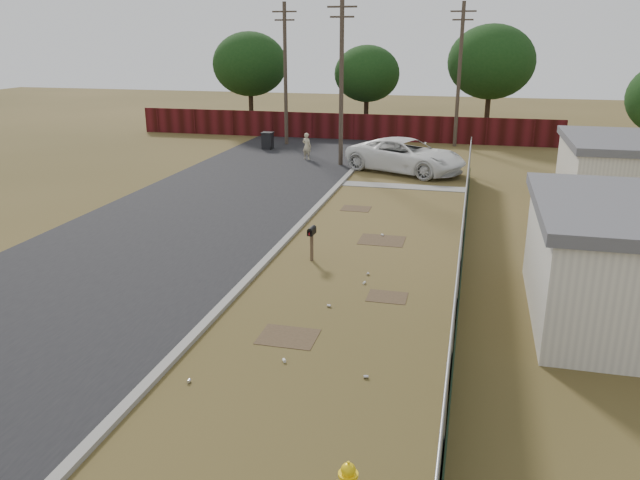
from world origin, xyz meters
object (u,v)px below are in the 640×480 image
(pickup_truck, at_px, (406,156))
(pedestrian, at_px, (307,146))
(mailbox, at_px, (312,234))
(trash_bin, at_px, (268,140))

(pickup_truck, bearing_deg, pedestrian, 94.21)
(pedestrian, bearing_deg, mailbox, 125.01)
(mailbox, xyz_separation_m, pickup_truck, (1.40, 14.60, -0.01))
(trash_bin, bearing_deg, pickup_truck, -27.85)
(pedestrian, distance_m, trash_bin, 4.46)
(mailbox, distance_m, trash_bin, 21.18)
(mailbox, distance_m, pedestrian, 17.34)
(pedestrian, bearing_deg, trash_bin, -21.03)
(trash_bin, bearing_deg, mailbox, -67.68)
(pedestrian, height_order, trash_bin, pedestrian)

